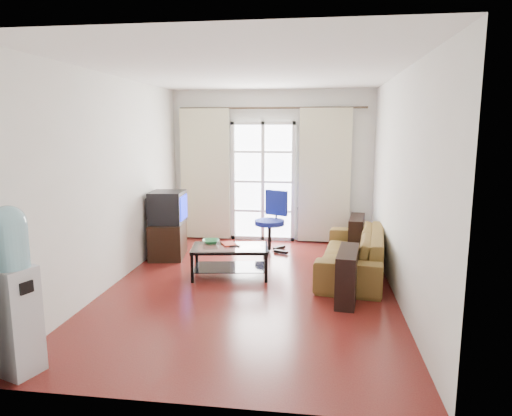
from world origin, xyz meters
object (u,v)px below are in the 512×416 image
at_px(tv_stand, 168,240).
at_px(water_cooler, 14,288).
at_px(sofa, 353,252).
at_px(task_chair, 271,234).
at_px(crt_tv, 166,207).
at_px(coffee_table, 230,257).

height_order(tv_stand, water_cooler, water_cooler).
bearing_deg(tv_stand, sofa, -18.03).
relative_size(tv_stand, water_cooler, 0.53).
bearing_deg(water_cooler, task_chair, 86.13).
relative_size(tv_stand, task_chair, 0.76).
relative_size(task_chair, water_cooler, 0.71).
xyz_separation_m(task_chair, water_cooler, (-1.67, -4.10, 0.45)).
distance_m(crt_tv, task_chair, 1.76).
relative_size(tv_stand, crt_tv, 1.31).
distance_m(tv_stand, crt_tv, 0.53).
distance_m(sofa, tv_stand, 2.89).
bearing_deg(task_chair, coffee_table, -82.34).
bearing_deg(coffee_table, tv_stand, 144.42).
xyz_separation_m(sofa, water_cooler, (-2.94, -3.12, 0.44)).
bearing_deg(sofa, water_cooler, -36.01).
height_order(sofa, crt_tv, crt_tv).
bearing_deg(task_chair, tv_stand, -136.83).
height_order(sofa, task_chair, task_chair).
bearing_deg(crt_tv, coffee_table, -38.45).
xyz_separation_m(coffee_table, task_chair, (0.42, 1.37, 0.03)).
bearing_deg(task_chair, sofa, -13.18).
relative_size(coffee_table, task_chair, 1.11).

